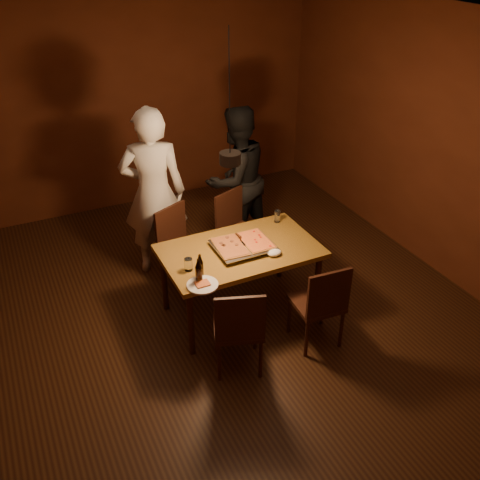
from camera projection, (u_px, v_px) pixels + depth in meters
name	position (u px, v px, depth m)	size (l,w,h in m)	color
room_shell	(230.00, 196.00, 4.64)	(6.00, 6.00, 6.00)	#3C2310
dining_table	(240.00, 255.00, 5.16)	(1.50, 0.90, 0.75)	olive
chair_far_left	(178.00, 240.00, 5.68)	(0.56, 0.56, 0.49)	#38190F
chair_far_right	(236.00, 223.00, 5.99)	(0.55, 0.55, 0.49)	#38190F
chair_near_left	(239.00, 324.00, 4.51)	(0.54, 0.54, 0.49)	#38190F
chair_near_right	(322.00, 299.00, 4.80)	(0.45, 0.45, 0.49)	#38190F
pizza_tray	(243.00, 247.00, 5.11)	(0.55, 0.45, 0.05)	silver
pizza_meat	(230.00, 246.00, 5.05)	(0.26, 0.41, 0.02)	maroon
pizza_cheese	(255.00, 241.00, 5.14)	(0.26, 0.41, 0.02)	gold
spatula	(243.00, 243.00, 5.10)	(0.09, 0.24, 0.04)	silver
beer_bottle_a	(199.00, 270.00, 4.61)	(0.06, 0.06, 0.23)	black
beer_bottle_b	(200.00, 266.00, 4.68)	(0.06, 0.06, 0.22)	black
water_glass_left	(188.00, 265.00, 4.79)	(0.08, 0.08, 0.12)	silver
water_glass_right	(277.00, 216.00, 5.55)	(0.06, 0.06, 0.13)	silver
plate_slice	(202.00, 285.00, 4.61)	(0.28, 0.28, 0.03)	white
napkin	(274.00, 253.00, 5.01)	(0.14, 0.11, 0.06)	white
diner_white	(154.00, 193.00, 5.71)	(0.69, 0.45, 1.90)	silver
diner_dark	(236.00, 179.00, 6.22)	(0.84, 0.65, 1.72)	black
pendant_lamp	(230.00, 157.00, 4.46)	(0.18, 0.18, 1.10)	black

